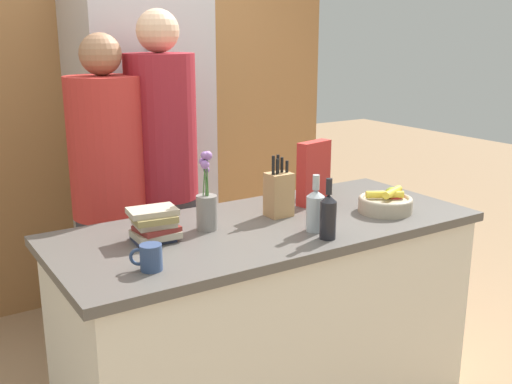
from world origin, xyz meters
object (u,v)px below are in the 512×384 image
object	(u,v)px
book_stack	(154,224)
fruit_bowl	(387,202)
bottle_vinegar	(321,175)
bottle_oil	(315,209)
refrigerator	(141,153)
flower_vase	(207,204)
bottle_wine	(328,215)
person_in_blue	(163,169)
cereal_box	(314,173)
person_at_sink	(109,189)
knife_block	(279,194)
coffee_mug	(150,257)

from	to	relation	value
book_stack	fruit_bowl	bearing A→B (deg)	-10.74
bottle_vinegar	bottle_oil	bearing A→B (deg)	-130.61
refrigerator	flower_vase	size ratio (longest dim) A/B	5.90
bottle_wine	person_in_blue	size ratio (longest dim) A/B	0.14
bottle_oil	person_in_blue	distance (m)	0.95
fruit_bowl	cereal_box	distance (m)	0.37
person_at_sink	person_in_blue	size ratio (longest dim) A/B	0.94
bottle_vinegar	person_at_sink	world-z (taller)	person_at_sink
fruit_bowl	person_at_sink	world-z (taller)	person_at_sink
knife_block	flower_vase	size ratio (longest dim) A/B	0.84
bottle_wine	person_at_sink	world-z (taller)	person_at_sink
coffee_mug	bottle_vinegar	world-z (taller)	bottle_vinegar
person_at_sink	flower_vase	bearing A→B (deg)	-92.56
flower_vase	person_at_sink	xyz separation A→B (m)	(-0.19, 0.66, -0.05)
bottle_vinegar	knife_block	bearing A→B (deg)	-153.09
book_stack	person_at_sink	distance (m)	0.67
knife_block	person_in_blue	xyz separation A→B (m)	(-0.27, 0.65, 0.02)
refrigerator	cereal_box	bearing A→B (deg)	-71.01
knife_block	bottle_vinegar	world-z (taller)	knife_block
cereal_box	coffee_mug	bearing A→B (deg)	-159.94
person_in_blue	person_at_sink	bearing A→B (deg)	160.32
cereal_box	coffee_mug	xyz separation A→B (m)	(-1.00, -0.37, -0.11)
knife_block	book_stack	distance (m)	0.61
bottle_vinegar	cereal_box	bearing A→B (deg)	-139.05
bottle_vinegar	bottle_wine	world-z (taller)	bottle_vinegar
person_in_blue	bottle_oil	bearing A→B (deg)	-90.91
fruit_bowl	person_in_blue	world-z (taller)	person_in_blue
coffee_mug	person_in_blue	size ratio (longest dim) A/B	0.06
knife_block	bottle_wine	xyz separation A→B (m)	(-0.01, -0.36, -0.01)
coffee_mug	bottle_vinegar	bearing A→B (deg)	23.27
fruit_bowl	bottle_wine	size ratio (longest dim) A/B	0.99
cereal_box	person_in_blue	distance (m)	0.78
flower_vase	coffee_mug	bearing A→B (deg)	-142.48
flower_vase	bottle_oil	world-z (taller)	flower_vase
flower_vase	coffee_mug	distance (m)	0.48
refrigerator	bottle_oil	world-z (taller)	refrigerator
knife_block	bottle_vinegar	bearing A→B (deg)	26.91
person_at_sink	bottle_oil	bearing A→B (deg)	-77.30
knife_block	cereal_box	world-z (taller)	cereal_box
refrigerator	fruit_bowl	xyz separation A→B (m)	(0.61, -1.47, -0.05)
fruit_bowl	coffee_mug	distance (m)	1.21
cereal_box	bottle_wine	world-z (taller)	cereal_box
person_in_blue	refrigerator	bearing A→B (deg)	60.55
fruit_bowl	refrigerator	bearing A→B (deg)	112.66
cereal_box	bottle_vinegar	size ratio (longest dim) A/B	1.22
knife_block	bottle_wine	world-z (taller)	knife_block
flower_vase	bottle_oil	size ratio (longest dim) A/B	1.40
cereal_box	person_in_blue	bearing A→B (deg)	132.45
bottle_vinegar	fruit_bowl	bearing A→B (deg)	-81.88
coffee_mug	bottle_vinegar	xyz separation A→B (m)	(1.15, 0.49, 0.05)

